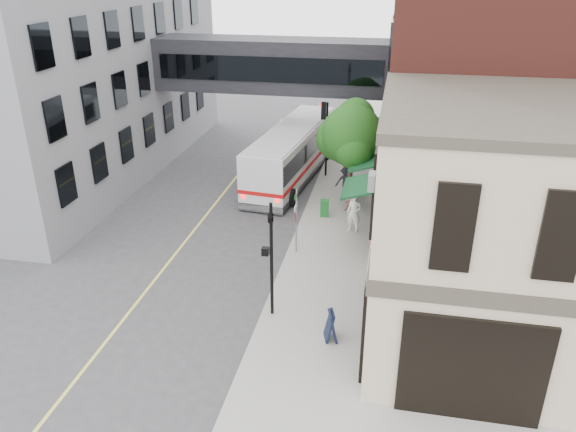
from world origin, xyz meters
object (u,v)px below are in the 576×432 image
at_px(pedestrian_b, 351,198).
at_px(pedestrian_c, 345,182).
at_px(bus, 293,151).
at_px(sandwich_board, 331,326).
at_px(newspaper_box, 325,208).
at_px(pedestrian_a, 354,213).

distance_m(pedestrian_b, pedestrian_c, 2.08).
relative_size(bus, pedestrian_b, 7.78).
distance_m(pedestrian_b, sandwich_board, 11.04).
xyz_separation_m(bus, sandwich_board, (4.31, -15.73, -1.03)).
distance_m(newspaper_box, sandwich_board, 10.34).
relative_size(bus, pedestrian_a, 5.99).
distance_m(pedestrian_a, sandwich_board, 8.73).
bearing_deg(sandwich_board, bus, 89.32).
xyz_separation_m(pedestrian_b, sandwich_board, (0.35, -11.03, -0.20)).
height_order(pedestrian_b, newspaper_box, pedestrian_b).
bearing_deg(pedestrian_c, sandwich_board, -88.28).
bearing_deg(sandwich_board, newspaper_box, 82.92).
bearing_deg(bus, newspaper_box, -63.87).
relative_size(pedestrian_b, pedestrian_c, 0.87).
distance_m(bus, sandwich_board, 16.34).
relative_size(pedestrian_a, pedestrian_b, 1.30).
height_order(bus, pedestrian_b, bus).
height_order(pedestrian_b, pedestrian_c, pedestrian_c).
bearing_deg(pedestrian_b, pedestrian_a, -67.36).
distance_m(bus, newspaper_box, 6.25).
bearing_deg(bus, sandwich_board, -74.67).
bearing_deg(bus, pedestrian_c, -37.66).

